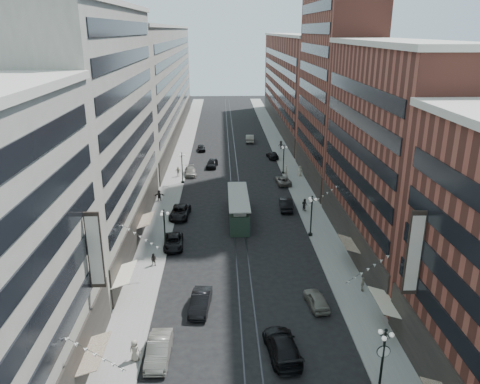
{
  "coord_description": "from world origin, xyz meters",
  "views": [
    {
      "loc": [
        -2.24,
        -23.53,
        25.63
      ],
      "look_at": [
        0.12,
        35.72,
        5.0
      ],
      "focal_mm": 35.0,
      "sensor_mm": 36.0,
      "label": 1
    }
  ],
  "objects": [
    {
      "name": "ground",
      "position": [
        0.0,
        60.0,
        0.0
      ],
      "size": [
        220.0,
        220.0,
        0.0
      ],
      "primitive_type": "plane",
      "color": "black",
      "rests_on": "ground"
    },
    {
      "name": "building_west_mid",
      "position": [
        -17.0,
        33.0,
        14.0
      ],
      "size": [
        8.0,
        36.0,
        28.0
      ],
      "primitive_type": "cube",
      "color": "#9A9689",
      "rests_on": "ground"
    },
    {
      "name": "streetcar",
      "position": [
        0.0,
        38.34,
        1.63
      ],
      "size": [
        2.82,
        12.73,
        3.52
      ],
      "color": "#203226",
      "rests_on": "ground"
    },
    {
      "name": "car_10",
      "position": [
        7.28,
        41.87,
        0.85
      ],
      "size": [
        2.07,
        5.26,
        1.7
      ],
      "primitive_type": "imported",
      "rotation": [
        0.0,
        0.0,
        3.09
      ],
      "color": "black",
      "rests_on": "ground"
    },
    {
      "name": "lamppost_sw_far",
      "position": [
        -9.2,
        28.0,
        3.1
      ],
      "size": [
        1.03,
        1.14,
        5.52
      ],
      "color": "black",
      "rests_on": "sidewalk_west"
    },
    {
      "name": "lamppost_se_far",
      "position": [
        9.2,
        32.0,
        3.1
      ],
      "size": [
        1.03,
        1.14,
        5.52
      ],
      "color": "black",
      "rests_on": "sidewalk_east"
    },
    {
      "name": "car_1",
      "position": [
        -7.62,
        8.57,
        0.84
      ],
      "size": [
        1.87,
        5.14,
        1.68
      ],
      "primitive_type": "imported",
      "rotation": [
        0.0,
        0.0,
        -0.02
      ],
      "color": "slate",
      "rests_on": "ground"
    },
    {
      "name": "rail_east",
      "position": [
        0.7,
        70.0,
        0.01
      ],
      "size": [
        0.12,
        180.0,
        0.02
      ],
      "primitive_type": "cube",
      "color": "#2D2D33",
      "rests_on": "ground"
    },
    {
      "name": "building_east_far",
      "position": [
        17.0,
        105.0,
        12.0
      ],
      "size": [
        8.0,
        72.0,
        24.0
      ],
      "primitive_type": "cube",
      "color": "brown",
      "rests_on": "ground"
    },
    {
      "name": "car_2",
      "position": [
        -8.4,
        29.49,
        0.71
      ],
      "size": [
        2.7,
        5.25,
        1.42
      ],
      "primitive_type": "imported",
      "rotation": [
        0.0,
        0.0,
        0.07
      ],
      "color": "black",
      "rests_on": "ground"
    },
    {
      "name": "pedestrian_5",
      "position": [
        -12.16,
        45.98,
        1.02
      ],
      "size": [
        1.66,
        0.7,
        1.74
      ],
      "primitive_type": "imported",
      "rotation": [
        0.0,
        0.0,
        0.15
      ],
      "color": "black",
      "rests_on": "sidewalk_west"
    },
    {
      "name": "building_east_tower",
      "position": [
        17.0,
        56.0,
        21.0
      ],
      "size": [
        8.0,
        26.0,
        42.0
      ],
      "primitive_type": "cube",
      "color": "brown",
      "rests_on": "ground"
    },
    {
      "name": "car_9",
      "position": [
        -6.8,
        78.36,
        0.69
      ],
      "size": [
        2.0,
        4.17,
        1.38
      ],
      "primitive_type": "imported",
      "rotation": [
        0.0,
        0.0,
        0.1
      ],
      "color": "black",
      "rests_on": "ground"
    },
    {
      "name": "pedestrian_8",
      "position": [
        9.5,
        58.75,
        1.11
      ],
      "size": [
        0.84,
        0.79,
        1.92
      ],
      "primitive_type": "imported",
      "rotation": [
        0.0,
        0.0,
        3.8
      ],
      "color": "beige",
      "rests_on": "sidewalk_east"
    },
    {
      "name": "car_7",
      "position": [
        -8.4,
        39.36,
        0.78
      ],
      "size": [
        3.06,
        5.83,
        1.57
      ],
      "primitive_type": "imported",
      "rotation": [
        0.0,
        0.0,
        -0.08
      ],
      "color": "black",
      "rests_on": "ground"
    },
    {
      "name": "pedestrian_7",
      "position": [
        9.93,
        40.96,
        1.07
      ],
      "size": [
        0.92,
        1.01,
        1.84
      ],
      "primitive_type": "imported",
      "rotation": [
        0.0,
        0.0,
        2.19
      ],
      "color": "black",
      "rests_on": "sidewalk_east"
    },
    {
      "name": "pedestrian_2",
      "position": [
        -10.14,
        24.45,
        0.9
      ],
      "size": [
        0.8,
        0.56,
        1.5
      ],
      "primitive_type": "imported",
      "rotation": [
        0.0,
        0.0,
        -0.24
      ],
      "color": "black",
      "rests_on": "sidewalk_west"
    },
    {
      "name": "pedestrian_1",
      "position": [
        -9.5,
        8.28,
        1.09
      ],
      "size": [
        1.02,
        0.73,
        1.89
      ],
      "primitive_type": "imported",
      "rotation": [
        0.0,
        0.0,
        2.87
      ],
      "color": "#9E9483",
      "rests_on": "sidewalk_west"
    },
    {
      "name": "sidewalk_east",
      "position": [
        11.0,
        70.0,
        0.07
      ],
      "size": [
        4.0,
        180.0,
        0.15
      ],
      "primitive_type": "cube",
      "color": "gray",
      "rests_on": "ground"
    },
    {
      "name": "lamppost_sw_mid",
      "position": [
        -9.2,
        55.0,
        3.1
      ],
      "size": [
        1.03,
        1.14,
        5.52
      ],
      "color": "black",
      "rests_on": "sidewalk_west"
    },
    {
      "name": "car_5",
      "position": [
        -4.5,
        15.61,
        0.82
      ],
      "size": [
        2.25,
        5.15,
        1.65
      ],
      "primitive_type": "imported",
      "rotation": [
        0.0,
        0.0,
        -0.1
      ],
      "color": "black",
      "rests_on": "ground"
    },
    {
      "name": "car_13",
      "position": [
        -4.21,
        65.11,
        0.82
      ],
      "size": [
        2.51,
        5.04,
        1.65
      ],
      "primitive_type": "imported",
      "rotation": [
        0.0,
        0.0,
        -0.12
      ],
      "color": "black",
      "rests_on": "ground"
    },
    {
      "name": "car_11",
      "position": [
        8.4,
        53.98,
        0.7
      ],
      "size": [
        2.65,
        5.18,
        1.4
      ],
      "primitive_type": "imported",
      "rotation": [
        0.0,
        0.0,
        3.21
      ],
      "color": "#65615A",
      "rests_on": "ground"
    },
    {
      "name": "car_12",
      "position": [
        8.4,
        71.35,
        0.71
      ],
      "size": [
        2.54,
        5.08,
        1.42
      ],
      "primitive_type": "imported",
      "rotation": [
        0.0,
        0.0,
        3.26
      ],
      "color": "black",
      "rests_on": "ground"
    },
    {
      "name": "pedestrian_9",
      "position": [
        11.08,
        78.83,
        1.08
      ],
      "size": [
        1.3,
        0.96,
        1.87
      ],
      "primitive_type": "imported",
      "rotation": [
        0.0,
        0.0,
        -0.43
      ],
      "color": "black",
      "rests_on": "sidewalk_east"
    },
    {
      "name": "car_14",
      "position": [
        4.5,
        86.64,
        0.9
      ],
      "size": [
        2.11,
        5.51,
        1.79
      ],
      "primitive_type": "imported",
      "rotation": [
        0.0,
        0.0,
        3.1
      ],
      "color": "gray",
      "rests_on": "ground"
    },
    {
      "name": "car_8",
      "position": [
        -8.14,
        59.97,
        0.71
      ],
      "size": [
        2.53,
        5.1,
        1.42
      ],
      "primitive_type": "imported",
      "rotation": [
        0.0,
        0.0,
        0.11
      ],
      "color": "slate",
      "rests_on": "ground"
    },
    {
      "name": "lamppost_se_mid",
      "position": [
        9.2,
        60.0,
        3.1
      ],
      "size": [
        1.03,
        1.14,
        5.52
      ],
      "color": "black",
      "rests_on": "sidewalk_east"
    },
    {
      "name": "pedestrian_6",
      "position": [
        -10.29,
        58.87,
        1.07
      ],
      "size": [
        1.14,
        0.65,
        1.84
      ],
      "primitive_type": "imported",
      "rotation": [
        0.0,
        0.0,
        2.99
      ],
      "color": "#A19A86",
      "rests_on": "sidewalk_west"
    },
    {
      "name": "car_4",
      "position": [
        6.8,
        15.75,
        0.73
      ],
      "size": [
        2.21,
        4.44,
        1.46
      ],
      "primitive_type": "imported",
      "rotation": [
        0.0,
        0.0,
        3.26
      ],
      "color": "slate",
      "rests_on": "ground"
    },
    {
      "name": "building_east_mid",
      "position": [
        17.0,
        28.0,
        12.0
      ],
      "size": [
        8.0,
        30.0,
        24.0
      ],
      "primitive_type": "cube",
      "color": "brown",
      "rests_on": "ground"
    },
    {
      "name": "rail_west",
      "position": [
        -0.7,
        70.0,
        0.01
      ],
      "size": [
        0.12,
        180.0,
        0.02
      ],
      "primitive_type": "cube",
      "color": "#2D2D33",
      "rests_on": "ground"
    },
    {
      "name": "pedestrian_4",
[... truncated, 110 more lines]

